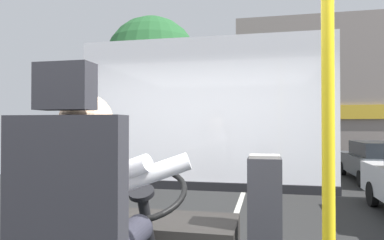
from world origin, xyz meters
name	(u,v)px	position (x,y,z in m)	size (l,w,h in m)	color
ground	(246,187)	(0.00, 8.80, -0.02)	(18.00, 44.00, 0.06)	#2C2C2C
bus_driver	(93,202)	(-0.15, -0.24, 1.47)	(0.79, 0.56, 0.76)	#282833
handrail_pole	(328,142)	(0.82, -0.38, 1.75)	(0.04, 0.04, 2.07)	yellow
fare_box	(265,222)	(0.60, 0.71, 1.16)	(0.22, 0.21, 0.89)	#333338
windshield_panel	(202,130)	(0.00, 1.62, 1.76)	(2.50, 0.08, 1.48)	white
street_tree	(152,64)	(-3.34, 9.98, 3.98)	(3.25, 3.25, 5.63)	#4C3828
shop_building	(345,94)	(4.40, 16.62, 3.33)	(10.28, 5.17, 6.67)	gray
parked_car_charcoal	(379,161)	(4.16, 10.49, 0.66)	(1.82, 3.92, 1.28)	#474C51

